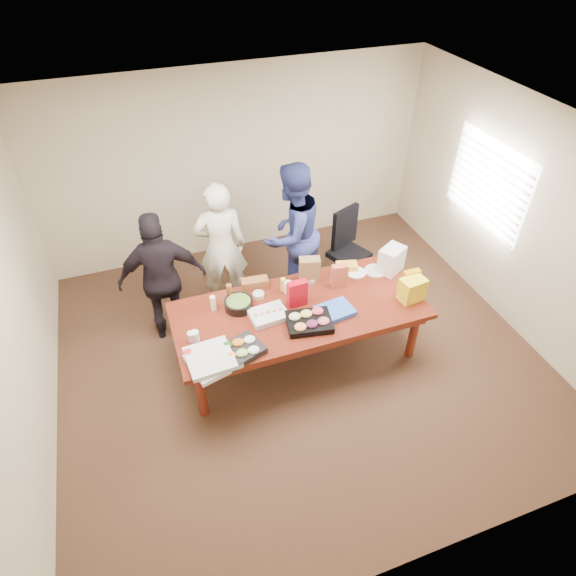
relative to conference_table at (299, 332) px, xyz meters
name	(u,v)px	position (x,y,z in m)	size (l,w,h in m)	color
floor	(299,355)	(0.00, 0.00, -0.39)	(5.50, 5.00, 0.02)	#47301E
ceiling	(303,139)	(0.00, 0.00, 2.33)	(5.50, 5.00, 0.02)	white
wall_back	(237,164)	(0.00, 2.50, 0.98)	(5.50, 0.04, 2.70)	beige
wall_front	(435,482)	(0.00, -2.50, 0.98)	(5.50, 0.04, 2.70)	beige
wall_left	(10,329)	(-2.75, 0.00, 0.98)	(0.04, 5.00, 2.70)	beige
wall_right	(519,218)	(2.75, 0.00, 0.98)	(0.04, 5.00, 2.70)	beige
window_panel	(488,184)	(2.72, 0.60, 1.12)	(0.03, 1.40, 1.10)	white
window_blinds	(485,185)	(2.68, 0.60, 1.12)	(0.04, 1.36, 1.00)	beige
conference_table	(299,332)	(0.00, 0.00, 0.00)	(2.80, 1.20, 0.75)	#4C1C0F
office_chair	(349,252)	(1.13, 1.07, 0.15)	(0.53, 0.53, 1.05)	black
person_center	(221,247)	(-0.58, 1.25, 0.51)	(0.65, 0.43, 1.78)	silver
person_right	(292,234)	(0.33, 1.16, 0.57)	(0.92, 0.72, 1.89)	navy
person_left	(163,278)	(-1.36, 0.91, 0.48)	(1.01, 0.42, 1.72)	black
veggie_tray	(240,351)	(-0.79, -0.42, 0.41)	(0.43, 0.34, 0.07)	black
fruit_tray	(309,322)	(0.00, -0.27, 0.41)	(0.47, 0.37, 0.07)	black
sheet_cake	(268,315)	(-0.37, -0.02, 0.41)	(0.40, 0.30, 0.07)	silver
salad_bowl	(239,304)	(-0.63, 0.24, 0.43)	(0.32, 0.32, 0.10)	black
chip_bag_blue	(335,311)	(0.34, -0.20, 0.40)	(0.39, 0.30, 0.06)	blue
chip_bag_red	(297,294)	(0.00, 0.07, 0.54)	(0.22, 0.09, 0.32)	red
chip_bag_yellow	(411,281)	(1.30, -0.14, 0.52)	(0.19, 0.08, 0.29)	orange
chip_bag_orange	(339,276)	(0.57, 0.23, 0.52)	(0.19, 0.08, 0.29)	#C15738
mayo_jar	(288,287)	(-0.03, 0.30, 0.45)	(0.10, 0.10, 0.15)	white
mustard_bottle	(283,285)	(-0.07, 0.36, 0.46)	(0.06, 0.06, 0.17)	yellow
dressing_bottle	(229,293)	(-0.69, 0.40, 0.48)	(0.07, 0.07, 0.22)	brown
ranch_bottle	(213,303)	(-0.90, 0.31, 0.47)	(0.06, 0.06, 0.18)	#FDF6C3
banana_bunch	(347,267)	(0.79, 0.47, 0.42)	(0.25, 0.15, 0.08)	gold
bread_loaf	(255,284)	(-0.36, 0.51, 0.44)	(0.31, 0.13, 0.12)	brown
kraft_bag	(309,270)	(0.28, 0.43, 0.53)	(0.24, 0.14, 0.31)	olive
red_cup	(188,355)	(-1.30, -0.32, 0.43)	(0.08, 0.08, 0.11)	red
clear_cup_a	(192,337)	(-1.22, -0.09, 0.43)	(0.08, 0.08, 0.11)	silver
clear_cup_b	(195,336)	(-1.18, -0.10, 0.44)	(0.09, 0.09, 0.12)	white
pizza_box_lower	(213,361)	(-1.09, -0.46, 0.40)	(0.44, 0.44, 0.05)	silver
pizza_box_upper	(210,358)	(-1.11, -0.46, 0.45)	(0.44, 0.44, 0.05)	silver
plate_a	(376,271)	(1.11, 0.32, 0.38)	(0.27, 0.27, 0.02)	silver
plate_b	(356,273)	(0.87, 0.37, 0.38)	(0.24, 0.24, 0.02)	white
dip_bowl_a	(311,279)	(0.30, 0.41, 0.40)	(0.13, 0.13, 0.05)	beige
dip_bowl_b	(259,295)	(-0.37, 0.34, 0.40)	(0.13, 0.13, 0.05)	beige
grocery_bag_white	(391,260)	(1.28, 0.28, 0.54)	(0.30, 0.22, 0.32)	white
grocery_bag_yellow	(412,289)	(1.24, -0.27, 0.51)	(0.28, 0.19, 0.28)	yellow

